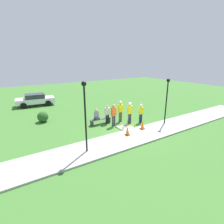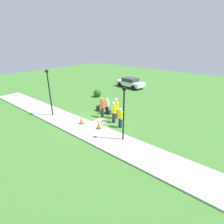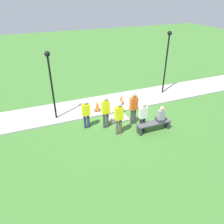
# 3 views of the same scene
# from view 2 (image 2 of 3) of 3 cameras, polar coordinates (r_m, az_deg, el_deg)

# --- Properties ---
(ground_plane) EXTENTS (60.00, 60.00, 0.00)m
(ground_plane) POSITION_cam_2_polar(r_m,az_deg,el_deg) (14.86, -6.14, -3.58)
(ground_plane) COLOR #3D702D
(sidewalk) EXTENTS (28.00, 2.45, 0.10)m
(sidewalk) POSITION_cam_2_polar(r_m,az_deg,el_deg) (14.11, -9.71, -5.05)
(sidewalk) COLOR #9E9E99
(sidewalk) RESTS_ON ground_plane
(wet_concrete_patch) EXTENTS (1.22, 1.04, 0.37)m
(wet_concrete_patch) POSITION_cam_2_polar(r_m,az_deg,el_deg) (14.99, -3.77, -3.09)
(wet_concrete_patch) COLOR gray
(wet_concrete_patch) RESTS_ON ground_plane
(traffic_cone_near_patch) EXTENTS (0.34, 0.34, 0.62)m
(traffic_cone_near_patch) POSITION_cam_2_polar(r_m,az_deg,el_deg) (14.54, -9.96, -2.64)
(traffic_cone_near_patch) COLOR black
(traffic_cone_near_patch) RESTS_ON sidewalk
(traffic_cone_far_patch) EXTENTS (0.34, 0.34, 0.65)m
(traffic_cone_far_patch) POSITION_cam_2_polar(r_m,az_deg,el_deg) (13.59, -4.43, -4.14)
(traffic_cone_far_patch) COLOR black
(traffic_cone_far_patch) RESTS_ON sidewalk
(park_bench) EXTENTS (1.84, 0.44, 0.50)m
(park_bench) POSITION_cam_2_polar(r_m,az_deg,el_deg) (16.88, -2.60, 1.12)
(park_bench) COLOR #2D2D33
(park_bench) RESTS_ON ground_plane
(person_seated_on_bench) EXTENTS (0.36, 0.44, 0.89)m
(person_seated_on_bench) POSITION_cam_2_polar(r_m,az_deg,el_deg) (16.96, -3.35, 2.98)
(person_seated_on_bench) COLOR #383D47
(person_seated_on_bench) RESTS_ON park_bench
(worker_supervisor) EXTENTS (0.40, 0.24, 1.66)m
(worker_supervisor) POSITION_cam_2_polar(r_m,az_deg,el_deg) (13.69, 2.73, -1.33)
(worker_supervisor) COLOR navy
(worker_supervisor) RESTS_ON ground_plane
(worker_assistant) EXTENTS (0.40, 0.27, 1.87)m
(worker_assistant) POSITION_cam_2_polar(r_m,az_deg,el_deg) (14.42, 0.59, 0.63)
(worker_assistant) COLOR #383D47
(worker_assistant) RESTS_ON ground_plane
(worker_trainee) EXTENTS (0.40, 0.27, 1.87)m
(worker_trainee) POSITION_cam_2_polar(r_m,az_deg,el_deg) (15.24, 1.39, 1.85)
(worker_trainee) COLOR brown
(worker_trainee) RESTS_ON ground_plane
(bystander_in_orange_shirt) EXTENTS (0.40, 0.24, 1.84)m
(bystander_in_orange_shirt) POSITION_cam_2_polar(r_m,az_deg,el_deg) (15.52, -3.18, 1.90)
(bystander_in_orange_shirt) COLOR #383D47
(bystander_in_orange_shirt) RESTS_ON ground_plane
(bystander_in_gray_shirt) EXTENTS (0.40, 0.22, 1.62)m
(bystander_in_gray_shirt) POSITION_cam_2_polar(r_m,az_deg,el_deg) (16.19, -1.64, 2.29)
(bystander_in_gray_shirt) COLOR black
(bystander_in_gray_shirt) RESTS_ON ground_plane
(lamppost_near) EXTENTS (0.28, 0.28, 3.74)m
(lamppost_near) POSITION_cam_2_polar(r_m,az_deg,el_deg) (11.24, 3.87, 1.97)
(lamppost_near) COLOR black
(lamppost_near) RESTS_ON sidewalk
(lamppost_far) EXTENTS (0.28, 0.28, 4.12)m
(lamppost_far) POSITION_cam_2_polar(r_m,az_deg,el_deg) (16.17, -19.93, 7.83)
(lamppost_far) COLOR black
(lamppost_far) RESTS_ON sidewalk
(parked_car_white) EXTENTS (4.40, 2.37, 1.39)m
(parked_car_white) POSITION_cam_2_polar(r_m,az_deg,el_deg) (26.09, 5.97, 9.58)
(parked_car_white) COLOR white
(parked_car_white) RESTS_ON ground_plane
(shrub_rounded_near) EXTENTS (0.93, 0.93, 0.93)m
(shrub_rounded_near) POSITION_cam_2_polar(r_m,az_deg,el_deg) (21.66, -4.81, 6.22)
(shrub_rounded_near) COLOR #285623
(shrub_rounded_near) RESTS_ON ground_plane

